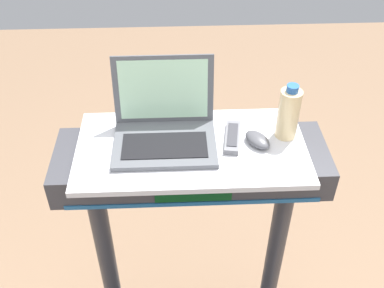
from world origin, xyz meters
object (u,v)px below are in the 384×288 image
water_bottle (289,113)px  laptop (164,126)px  tv_remote (232,137)px  computer_mouse (257,140)px

water_bottle → laptop: bearing=179.9°
tv_remote → computer_mouse: bearing=-17.4°
computer_mouse → tv_remote: 0.08m
laptop → computer_mouse: laptop is taller
laptop → computer_mouse: (0.30, -0.04, -0.03)m
laptop → water_bottle: laptop is taller
laptop → computer_mouse: bearing=-6.6°
water_bottle → tv_remote: size_ratio=1.17×
tv_remote → water_bottle: bearing=5.4°
computer_mouse → tv_remote: size_ratio=0.60×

